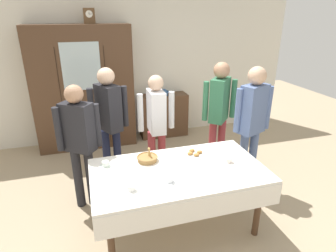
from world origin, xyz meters
name	(u,v)px	position (x,y,z in m)	size (l,w,h in m)	color
ground_plane	(173,215)	(0.00, 0.00, 0.00)	(12.00, 12.00, 0.00)	tan
back_wall	(131,68)	(0.00, 2.65, 1.35)	(6.40, 0.10, 2.70)	silver
dining_table	(179,179)	(0.00, -0.24, 0.66)	(1.86, 1.03, 0.76)	#4C3321
wall_cabinet	(84,89)	(-0.90, 2.35, 1.08)	(1.70, 0.46, 2.15)	#4C3321
mantel_clock	(89,16)	(-0.69, 2.35, 2.27)	(0.18, 0.11, 0.24)	brown
bookshelf_low	(164,115)	(0.56, 2.41, 0.42)	(0.92, 0.35, 0.84)	#4C3321
book_stack	(163,92)	(0.56, 2.41, 0.89)	(0.17, 0.23, 0.09)	#2D5184
tea_cup_near_left	(131,188)	(-0.55, -0.45, 0.79)	(0.13, 0.13, 0.06)	white
tea_cup_near_right	(228,160)	(0.58, -0.22, 0.79)	(0.13, 0.13, 0.06)	white
tea_cup_far_right	(170,180)	(-0.16, -0.41, 0.79)	(0.13, 0.13, 0.06)	white
tea_cup_front_edge	(106,164)	(-0.75, 0.09, 0.79)	(0.13, 0.13, 0.06)	silver
bread_basket	(147,158)	(-0.28, 0.08, 0.79)	(0.24, 0.24, 0.16)	#9E7542
pastry_plate	(195,154)	(0.29, 0.07, 0.77)	(0.28, 0.28, 0.05)	white
spoon_mid_right	(188,165)	(0.14, -0.14, 0.76)	(0.12, 0.02, 0.01)	silver
spoon_mid_left	(229,178)	(0.44, -0.51, 0.76)	(0.12, 0.02, 0.01)	silver
person_beside_shelf	(156,120)	(0.02, 0.85, 0.95)	(0.52, 0.36, 1.57)	#933338
person_behind_table_left	(219,108)	(0.96, 0.84, 1.04)	(0.52, 0.40, 1.70)	#933338
person_behind_table_right	(79,136)	(-1.00, 0.53, 0.96)	(0.52, 0.37, 1.59)	#232328
person_by_cabinet	(252,118)	(1.17, 0.30, 1.06)	(0.52, 0.32, 1.72)	slate
person_near_right_end	(109,116)	(-0.60, 0.97, 1.03)	(0.52, 0.41, 1.68)	#191E38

